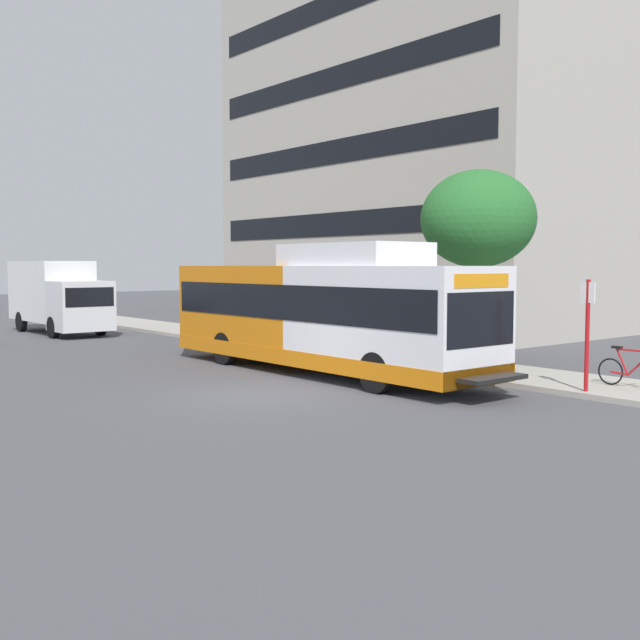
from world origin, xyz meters
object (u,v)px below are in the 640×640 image
street_tree_near_stop (478,219)px  bus_stop_sign_pole (587,327)px  transit_bus (321,313)px  box_truck_background (58,295)px  bicycle_parked (632,370)px

street_tree_near_stop → bus_stop_sign_pole: bearing=-114.3°
transit_bus → box_truck_background: bearing=94.1°
transit_bus → bus_stop_sign_pole: bearing=-72.2°
box_truck_background → street_tree_near_stop: bearing=-73.2°
street_tree_near_stop → box_truck_background: 20.14m
bicycle_parked → street_tree_near_stop: (0.97, 5.49, 3.88)m
box_truck_background → bicycle_parked: bearing=-79.0°
bus_stop_sign_pole → street_tree_near_stop: street_tree_near_stop is taller
bicycle_parked → street_tree_near_stop: bearing=80.0°
street_tree_near_stop → bicycle_parked: bearing=-100.0°
bicycle_parked → street_tree_near_stop: 6.79m
transit_bus → bicycle_parked: bearing=-64.3°
transit_bus → street_tree_near_stop: street_tree_near_stop is taller
bicycle_parked → box_truck_background: 25.09m
bicycle_parked → bus_stop_sign_pole: bearing=162.4°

